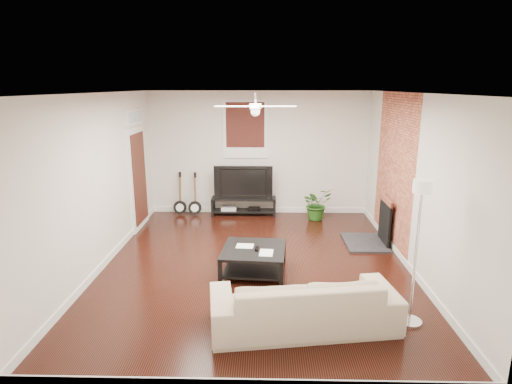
% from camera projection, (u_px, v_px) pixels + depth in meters
% --- Properties ---
extents(room, '(5.01, 6.01, 2.81)m').
position_uv_depth(room, '(255.00, 183.00, 6.70)').
color(room, black).
rests_on(room, ground).
extents(brick_accent, '(0.02, 2.20, 2.80)m').
position_uv_depth(brick_accent, '(394.00, 171.00, 7.61)').
color(brick_accent, brown).
rests_on(brick_accent, floor).
extents(fireplace, '(0.80, 1.10, 0.92)m').
position_uv_depth(fireplace, '(374.00, 221.00, 7.85)').
color(fireplace, black).
rests_on(fireplace, floor).
extents(window_back, '(1.00, 0.06, 1.30)m').
position_uv_depth(window_back, '(245.00, 129.00, 9.45)').
color(window_back, black).
rests_on(window_back, wall_back).
extents(door_left, '(0.08, 1.00, 2.50)m').
position_uv_depth(door_left, '(138.00, 169.00, 8.63)').
color(door_left, white).
rests_on(door_left, wall_left).
extents(tv_stand, '(1.47, 0.39, 0.41)m').
position_uv_depth(tv_stand, '(244.00, 206.00, 9.69)').
color(tv_stand, black).
rests_on(tv_stand, floor).
extents(tv, '(1.32, 0.17, 0.76)m').
position_uv_depth(tv, '(244.00, 181.00, 9.57)').
color(tv, black).
rests_on(tv, tv_stand).
extents(coffee_table, '(1.05, 1.05, 0.41)m').
position_uv_depth(coffee_table, '(254.00, 261.00, 6.68)').
color(coffee_table, black).
rests_on(coffee_table, floor).
extents(sofa, '(2.38, 1.21, 0.67)m').
position_uv_depth(sofa, '(304.00, 301.00, 5.17)').
color(sofa, '#C3B392').
rests_on(sofa, floor).
extents(floor_lamp, '(0.35, 0.35, 1.86)m').
position_uv_depth(floor_lamp, '(416.00, 254.00, 5.09)').
color(floor_lamp, silver).
rests_on(floor_lamp, floor).
extents(potted_plant, '(0.84, 0.80, 0.72)m').
position_uv_depth(potted_plant, '(317.00, 204.00, 9.32)').
color(potted_plant, '#205016').
rests_on(potted_plant, floor).
extents(guitar_left, '(0.32, 0.23, 0.99)m').
position_uv_depth(guitar_left, '(179.00, 194.00, 9.63)').
color(guitar_left, black).
rests_on(guitar_left, floor).
extents(guitar_right, '(0.34, 0.26, 0.99)m').
position_uv_depth(guitar_right, '(194.00, 194.00, 9.59)').
color(guitar_right, black).
rests_on(guitar_right, floor).
extents(ceiling_fan, '(1.24, 1.24, 0.32)m').
position_uv_depth(ceiling_fan, '(255.00, 106.00, 6.40)').
color(ceiling_fan, white).
rests_on(ceiling_fan, ceiling).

